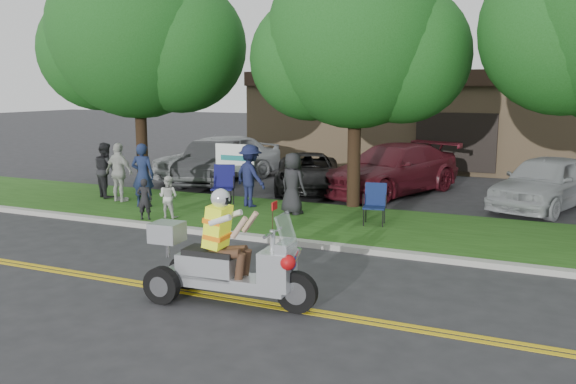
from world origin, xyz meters
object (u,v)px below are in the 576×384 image
at_px(trike_scooter, 224,264).
at_px(spectator_adult_right, 119,172).
at_px(parked_car_far_left, 218,157).
at_px(lawn_chair_a, 375,201).
at_px(parked_car_far_right, 546,182).
at_px(spectator_adult_mid, 106,170).
at_px(parked_car_left, 212,163).
at_px(lawn_chair_b, 224,182).
at_px(spectator_adult_left, 143,175).
at_px(parked_car_right, 392,169).
at_px(parked_car_mid, 308,173).

height_order(trike_scooter, spectator_adult_right, trike_scooter).
height_order(trike_scooter, parked_car_far_left, trike_scooter).
distance_m(lawn_chair_a, parked_car_far_right, 5.57).
xyz_separation_m(trike_scooter, parked_car_far_right, (4.38, 10.18, 0.11)).
bearing_deg(spectator_adult_mid, trike_scooter, 170.82).
height_order(trike_scooter, parked_car_left, trike_scooter).
xyz_separation_m(lawn_chair_b, spectator_adult_right, (-2.97, -0.81, 0.22)).
xyz_separation_m(spectator_adult_left, parked_car_left, (-0.73, 4.87, -0.25)).
bearing_deg(parked_car_far_right, lawn_chair_a, -111.24).
xyz_separation_m(spectator_adult_left, spectator_adult_mid, (-1.92, 0.73, -0.06)).
bearing_deg(parked_car_far_left, spectator_adult_left, -57.55).
xyz_separation_m(lawn_chair_b, spectator_adult_mid, (-3.81, -0.41, 0.19)).
xyz_separation_m(trike_scooter, spectator_adult_mid, (-7.65, 6.16, 0.28)).
bearing_deg(trike_scooter, parked_car_right, 87.06).
height_order(lawn_chair_a, parked_car_mid, parked_car_mid).
bearing_deg(parked_car_far_right, parked_car_mid, -159.82).
bearing_deg(parked_car_far_left, trike_scooter, -36.14).
xyz_separation_m(trike_scooter, parked_car_left, (-6.47, 10.29, 0.09)).
distance_m(lawn_chair_b, spectator_adult_mid, 3.84).
bearing_deg(lawn_chair_a, spectator_adult_left, 175.16).
xyz_separation_m(lawn_chair_b, parked_car_right, (3.68, 4.26, 0.05)).
height_order(spectator_adult_right, parked_car_right, spectator_adult_right).
bearing_deg(parked_car_left, lawn_chair_a, -45.05).
bearing_deg(spectator_adult_right, parked_car_mid, -126.20).
height_order(parked_car_left, parked_car_far_right, parked_car_far_right).
bearing_deg(parked_car_far_left, lawn_chair_b, -34.88).
xyz_separation_m(spectator_adult_left, parked_car_far_left, (-0.97, 5.64, -0.14)).
bearing_deg(parked_car_far_left, parked_car_right, 20.56).
bearing_deg(spectator_adult_mid, parked_car_right, -118.40).
bearing_deg(parked_car_mid, parked_car_far_left, 144.71).
relative_size(spectator_adult_right, parked_car_left, 0.38).
relative_size(spectator_adult_left, parked_car_far_right, 0.40).
xyz_separation_m(parked_car_left, parked_car_right, (6.30, 0.54, 0.05)).
bearing_deg(lawn_chair_a, spectator_adult_mid, 168.98).
relative_size(parked_car_far_left, parked_car_right, 0.92).
bearing_deg(spectator_adult_mid, parked_car_mid, -111.01).
distance_m(trike_scooter, parked_car_mid, 10.53).
distance_m(parked_car_right, parked_car_far_right, 4.59).
bearing_deg(spectator_adult_left, parked_car_left, -95.64).
bearing_deg(spectator_adult_mid, spectator_adult_left, -171.24).
bearing_deg(parked_car_right, spectator_adult_right, -121.05).
bearing_deg(parked_car_far_left, spectator_adult_mid, -78.28).
distance_m(trike_scooter, lawn_chair_b, 7.61).
relative_size(spectator_adult_mid, parked_car_left, 0.37).
xyz_separation_m(trike_scooter, parked_car_right, (-0.17, 10.83, 0.14)).
distance_m(parked_car_mid, parked_car_far_right, 7.15).
bearing_deg(parked_car_far_right, trike_scooter, -93.24).
xyz_separation_m(lawn_chair_a, lawn_chair_b, (-4.55, 0.58, 0.08)).
bearing_deg(parked_car_right, parked_car_mid, -143.95).
xyz_separation_m(spectator_adult_left, spectator_adult_right, (-1.09, 0.33, -0.03)).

